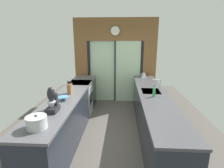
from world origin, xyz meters
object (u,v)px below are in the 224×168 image
at_px(kettle, 144,75).
at_px(mixing_bowl, 63,98).
at_px(stock_pot, 37,122).
at_px(oven_range, 81,98).
at_px(stand_mixer, 52,102).
at_px(knife_block, 70,88).
at_px(soap_bottle, 154,92).

bearing_deg(kettle, mixing_bowl, -130.04).
bearing_deg(mixing_bowl, stock_pot, -90.00).
relative_size(oven_range, stand_mixer, 2.19).
xyz_separation_m(mixing_bowl, kettle, (1.78, 2.12, 0.05)).
bearing_deg(mixing_bowl, stand_mixer, -90.00).
distance_m(oven_range, stand_mixer, 2.05).
relative_size(knife_block, soap_bottle, 1.23).
distance_m(oven_range, kettle, 2.01).
bearing_deg(stock_pot, oven_range, 90.42).
bearing_deg(stand_mixer, soap_bottle, 25.87).
relative_size(stand_mixer, kettle, 1.59).
xyz_separation_m(oven_range, mixing_bowl, (0.02, -1.42, 0.50)).
bearing_deg(kettle, soap_bottle, -90.06).
height_order(oven_range, stock_pot, stock_pot).
distance_m(knife_block, stand_mixer, 0.96).
distance_m(stand_mixer, soap_bottle, 1.98).
xyz_separation_m(oven_range, stock_pot, (0.02, -2.50, 0.55)).
height_order(mixing_bowl, stand_mixer, stand_mixer).
relative_size(mixing_bowl, knife_block, 0.69).
bearing_deg(kettle, stand_mixer, -123.90).
relative_size(oven_range, knife_block, 3.15).
xyz_separation_m(knife_block, stand_mixer, (0.00, -0.96, 0.05)).
height_order(oven_range, kettle, kettle).
xyz_separation_m(mixing_bowl, stock_pot, (0.00, -1.08, 0.05)).
height_order(mixing_bowl, soap_bottle, soap_bottle).
distance_m(kettle, soap_bottle, 1.79).
distance_m(stock_pot, soap_bottle, 2.27).
xyz_separation_m(mixing_bowl, stand_mixer, (0.00, -0.53, 0.12)).
bearing_deg(mixing_bowl, oven_range, 90.74).
distance_m(oven_range, mixing_bowl, 1.51).
bearing_deg(knife_block, stand_mixer, -90.00).
relative_size(knife_block, stand_mixer, 0.69).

